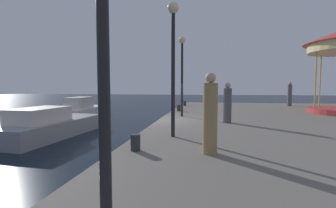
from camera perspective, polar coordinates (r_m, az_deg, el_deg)
The scene contains 11 objects.
ground_plane at distance 11.60m, azimuth -2.14°, elevation -7.58°, with size 120.00×120.00×0.00m, color black.
motorboat_grey at distance 12.57m, azimuth -26.56°, elevation -4.63°, with size 2.55×5.92×1.42m.
motorboat_white at distance 19.58m, azimuth -19.57°, elevation -1.30°, with size 2.09×5.84×1.59m.
lamp_post_mid_promenade at distance 7.47m, azimuth 1.22°, elevation 13.96°, with size 0.36×0.36×4.11m.
lamp_post_far_end at distance 12.55m, azimuth 3.38°, elevation 10.05°, with size 0.36×0.36×4.15m.
bollard_center at distance 19.62m, azimuth 4.02°, elevation 0.16°, with size 0.24×0.24×0.40m, color #2D2D33.
bollard_south at distance 5.93m, azimuth -7.78°, elevation -9.10°, with size 0.24×0.24×0.40m, color #2D2D33.
bollard_north at distance 15.27m, azimuth 2.59°, elevation -0.96°, with size 0.24×0.24×0.40m, color #2D2D33.
person_mid_promenade at distance 5.59m, azimuth 10.03°, elevation -2.81°, with size 0.34×0.34×1.88m.
person_far_corner at distance 10.60m, azimuth 14.05°, elevation 0.00°, with size 0.34×0.34×1.74m.
person_by_the_water at distance 21.68m, azimuth 27.07°, elevation 2.04°, with size 0.34×0.34×1.98m.
Camera 1 is at (2.22, -11.14, 2.35)m, focal length 25.51 mm.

